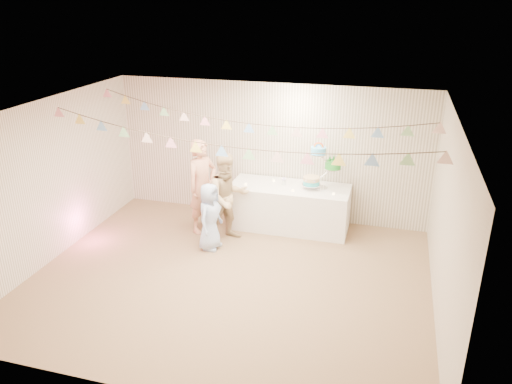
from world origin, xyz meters
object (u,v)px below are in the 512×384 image
(person_child, at_px, (210,217))
(table, at_px, (289,207))
(cake_stand, at_px, (321,171))
(person_adult_a, at_px, (203,186))
(person_adult_b, at_px, (228,198))

(person_child, bearing_deg, table, -36.34)
(cake_stand, relative_size, person_child, 0.68)
(table, height_order, person_child, person_child)
(cake_stand, bearing_deg, person_adult_a, -163.37)
(table, bearing_deg, cake_stand, 5.19)
(cake_stand, distance_m, person_child, 2.15)
(person_adult_b, relative_size, person_child, 1.36)
(cake_stand, xyz_separation_m, person_adult_b, (-1.48, -0.83, -0.35))
(table, xyz_separation_m, cake_stand, (0.55, 0.05, 0.74))
(cake_stand, xyz_separation_m, person_child, (-1.67, -1.23, -0.56))
(table, bearing_deg, person_adult_a, -159.41)
(person_adult_a, xyz_separation_m, person_child, (0.36, -0.62, -0.28))
(cake_stand, bearing_deg, person_adult_b, -150.58)
(cake_stand, relative_size, person_adult_b, 0.50)
(person_child, bearing_deg, person_adult_a, 37.51)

